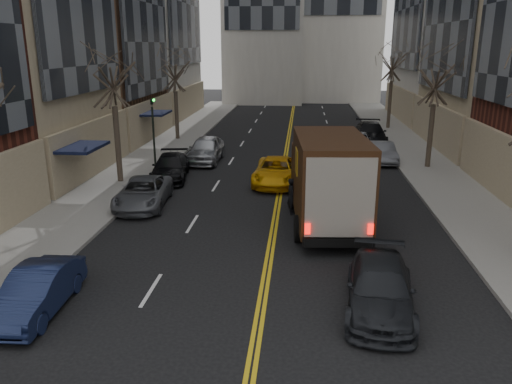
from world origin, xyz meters
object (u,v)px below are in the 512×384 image
ups_truck (328,180)px  pedestrian (292,196)px  observer_sedan (380,288)px  taxi (276,171)px

ups_truck → pedestrian: (-1.48, 1.36, -1.13)m
observer_sedan → taxi: taxi is taller
observer_sedan → pedestrian: size_ratio=2.91×
ups_truck → taxi: size_ratio=1.46×
ups_truck → observer_sedan: (1.21, -6.94, -1.29)m
ups_truck → pedestrian: 2.31m
ups_truck → pedestrian: size_ratio=4.42×
taxi → ups_truck: bearing=-66.8°
observer_sedan → taxi: size_ratio=0.96×
taxi → pedestrian: (0.99, -5.03, 0.13)m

